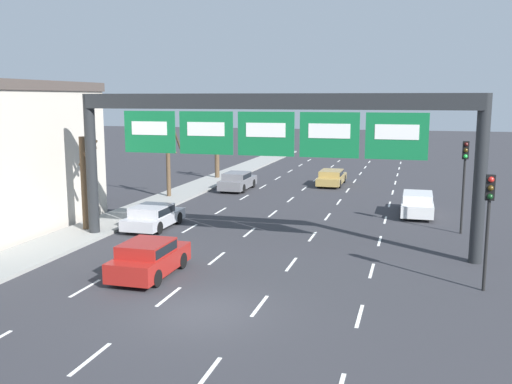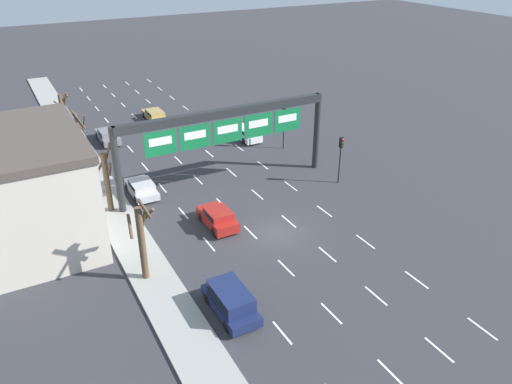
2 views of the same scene
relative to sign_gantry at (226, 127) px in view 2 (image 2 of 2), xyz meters
name	(u,v)px [view 2 (image 2 of 2)]	position (x,y,z in m)	size (l,w,h in m)	color
ground_plane	(277,233)	(0.00, -8.32, -5.54)	(220.00, 220.00, 0.00)	#333338
sidewalk_left	(148,270)	(-9.65, -8.32, -5.47)	(2.80, 110.00, 0.15)	#999993
lane_dashes	(204,166)	(0.00, 5.18, -5.54)	(10.02, 67.00, 0.01)	white
sign_gantry	(226,127)	(0.00, 0.00, 0.00)	(18.64, 0.70, 7.06)	#232628
building_near	(14,191)	(-16.23, -0.50, -1.67)	(9.74, 12.09, 7.73)	beige
car_silver	(142,188)	(-6.84, 2.24, -4.86)	(1.91, 4.20, 1.25)	#B7B7BC
car_white	(245,132)	(6.68, 9.66, -4.81)	(1.83, 4.76, 1.36)	silver
car_red	(218,217)	(-3.35, -5.36, -4.79)	(1.85, 3.98, 1.41)	maroon
car_grey	(108,135)	(-6.39, 15.66, -4.82)	(1.84, 4.41, 1.35)	slate
car_gold	(155,115)	(0.09, 19.98, -4.88)	(1.83, 4.85, 1.22)	#A88947
suv_navy	(231,300)	(-6.67, -14.45, -4.64)	(1.93, 4.35, 1.62)	#19234C
traffic_light_near_gantry	(284,117)	(8.85, 5.39, -2.17)	(0.30, 0.35, 4.73)	black
traffic_light_mid_block	(341,151)	(9.01, -3.67, -2.52)	(0.30, 0.35, 4.21)	black
tree_bare_closest	(107,179)	(-9.78, 0.67, -2.72)	(1.26, 1.11, 5.65)	brown
tree_bare_second	(142,238)	(-9.99, -9.08, -2.51)	(1.70, 1.73, 5.91)	brown
tree_bare_third	(80,135)	(-9.83, 10.94, -2.55)	(1.23, 1.45, 5.49)	brown
tree_bare_furthest	(63,110)	(-9.78, 20.86, -3.05)	(1.71, 1.73, 4.33)	brown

